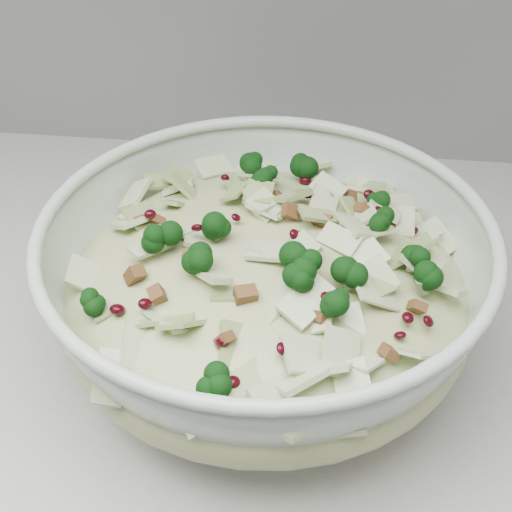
{
  "coord_description": "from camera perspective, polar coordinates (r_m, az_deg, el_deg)",
  "views": [
    {
      "loc": [
        -0.45,
        1.15,
        1.37
      ],
      "look_at": [
        -0.5,
        1.61,
        1.01
      ],
      "focal_mm": 50.0,
      "sensor_mm": 36.0,
      "label": 1
    }
  ],
  "objects": [
    {
      "name": "mixing_bowl",
      "position": [
        0.6,
        0.77,
        -2.87
      ],
      "size": [
        0.48,
        0.48,
        0.15
      ],
      "rotation": [
        0.0,
        0.0,
        0.42
      ],
      "color": "#B8CAB9",
      "rests_on": "counter"
    },
    {
      "name": "salad",
      "position": [
        0.58,
        0.78,
        -1.12
      ],
      "size": [
        0.35,
        0.35,
        0.15
      ],
      "rotation": [
        0.0,
        0.0,
        -0.01
      ],
      "color": "#BBC687",
      "rests_on": "mixing_bowl"
    }
  ]
}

